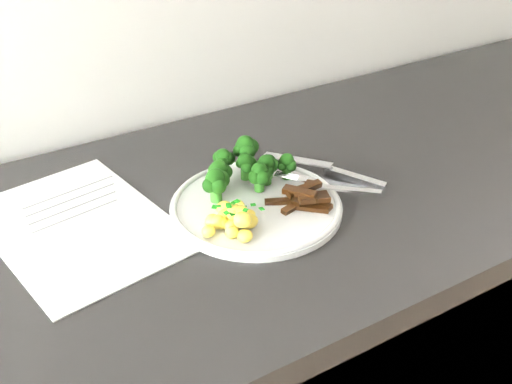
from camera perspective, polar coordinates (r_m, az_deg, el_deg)
name	(u,v)px	position (r m, az deg, el deg)	size (l,w,h in m)	color
recipe_paper	(79,226)	(0.91, -15.86, -2.99)	(0.27, 0.34, 0.00)	white
plate	(256,205)	(0.91, 0.00, -1.23)	(0.25, 0.25, 0.01)	silver
broccoli	(243,167)	(0.93, -1.18, 2.34)	(0.16, 0.10, 0.06)	#27631A
potatoes	(232,218)	(0.85, -2.18, -2.40)	(0.09, 0.09, 0.04)	#FBDB4F
beef_strips	(304,197)	(0.91, 4.44, -0.46)	(0.09, 0.08, 0.03)	black
fork	(330,186)	(0.94, 6.75, 0.59)	(0.11, 0.14, 0.02)	silver
knife	(339,173)	(0.99, 7.55, 1.74)	(0.12, 0.18, 0.02)	silver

